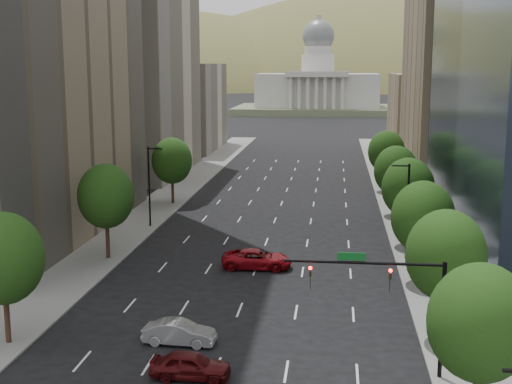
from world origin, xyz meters
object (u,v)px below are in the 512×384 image
at_px(car_maroon, 191,365).
at_px(car_silver, 179,333).
at_px(traffic_signal, 399,292).
at_px(car_red_far, 257,259).
at_px(capitol, 317,90).

bearing_deg(car_maroon, car_silver, 19.98).
bearing_deg(traffic_signal, car_red_far, 116.81).
height_order(capitol, car_red_far, capitol).
relative_size(capitol, car_red_far, 9.70).
height_order(capitol, car_silver, capitol).
xyz_separation_m(traffic_signal, car_maroon, (-11.79, -1.51, -4.38)).
xyz_separation_m(capitol, car_silver, (-3.00, -216.42, -7.80)).
height_order(traffic_signal, car_red_far, traffic_signal).
relative_size(capitol, car_maroon, 12.87).
relative_size(traffic_signal, car_silver, 1.93).
xyz_separation_m(car_maroon, car_silver, (-1.74, 4.79, -0.02)).
distance_m(traffic_signal, capitol, 219.99).
bearing_deg(car_maroon, traffic_signal, -82.68).
height_order(traffic_signal, capitol, capitol).
xyz_separation_m(traffic_signal, capitol, (-10.53, 219.71, 3.40)).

